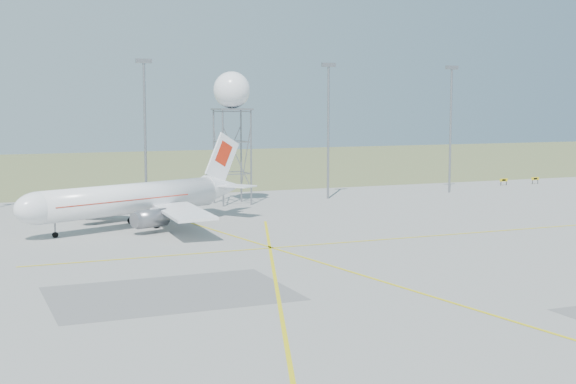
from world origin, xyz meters
name	(u,v)px	position (x,y,z in m)	size (l,w,h in m)	color
ground	(512,314)	(0.00, 0.00, 0.00)	(400.00, 400.00, 0.00)	#A09F9A
grass_strip	(115,167)	(0.00, 140.00, 0.01)	(400.00, 120.00, 0.03)	#526135
mast_b	(145,121)	(-10.00, 66.00, 12.07)	(2.20, 0.50, 20.50)	gray
mast_c	(328,119)	(18.00, 66.00, 12.07)	(2.20, 0.50, 20.50)	gray
mast_d	(451,118)	(40.00, 66.00, 12.07)	(2.20, 0.50, 20.50)	gray
taxi_sign_near	(504,180)	(55.60, 72.00, 0.89)	(1.60, 0.17, 1.20)	black
taxi_sign_far	(535,179)	(62.60, 72.00, 0.89)	(1.60, 0.17, 1.20)	black
airliner_main	(134,199)	(-15.33, 49.01, 3.29)	(30.20, 28.21, 10.74)	white
radar_tower	(232,130)	(2.41, 65.32, 10.64)	(5.24, 5.24, 18.96)	gray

